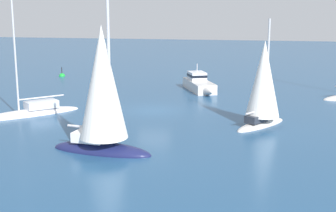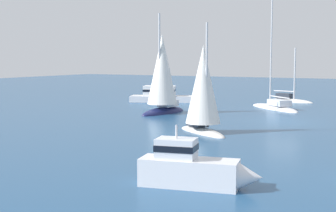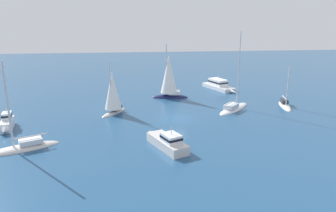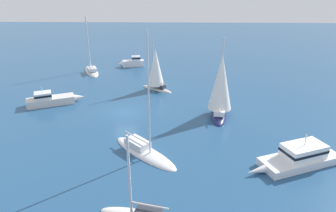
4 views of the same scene
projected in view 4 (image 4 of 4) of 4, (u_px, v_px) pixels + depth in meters
ground_plane at (125, 113)px, 34.74m from camera, size 160.00×160.00×0.00m
sloop at (144, 151)px, 26.61m from camera, size 6.70×6.85×11.16m
motor_cruiser at (52, 99)px, 36.84m from camera, size 4.00×6.81×2.46m
powerboat at (132, 62)px, 53.09m from camera, size 2.07×4.74×2.33m
sailboat at (156, 71)px, 41.12m from camera, size 3.81×4.79×7.42m
sloop_1 at (220, 90)px, 32.94m from camera, size 5.98×2.91×9.17m
yacht at (92, 71)px, 50.08m from camera, size 7.23×4.63×9.28m
cabin_cruiser at (300, 156)px, 24.79m from camera, size 4.78×8.47×2.72m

